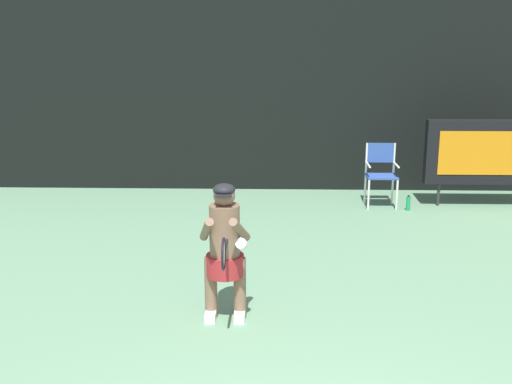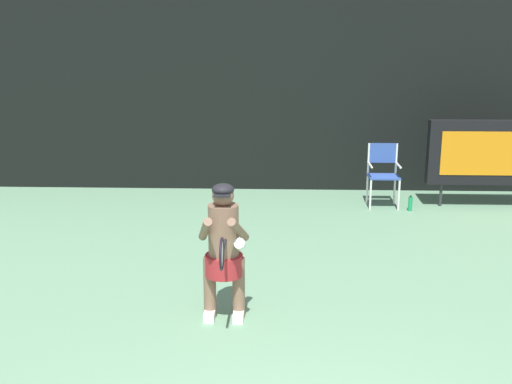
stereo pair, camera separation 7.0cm
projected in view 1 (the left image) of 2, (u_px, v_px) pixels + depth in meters
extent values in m
cube|color=black|center=(285.00, 95.00, 11.45)|extent=(18.00, 0.12, 3.60)
cube|color=black|center=(490.00, 152.00, 10.43)|extent=(2.20, 0.20, 1.10)
cube|color=orange|center=(492.00, 153.00, 10.33)|extent=(1.80, 0.01, 0.75)
cylinder|color=#2D2D33|center=(438.00, 194.00, 10.64)|extent=(0.05, 0.05, 0.40)
cylinder|color=white|center=(369.00, 195.00, 10.37)|extent=(0.04, 0.04, 0.52)
cylinder|color=white|center=(397.00, 195.00, 10.36)|extent=(0.04, 0.04, 0.52)
cylinder|color=white|center=(365.00, 189.00, 10.76)|extent=(0.04, 0.04, 0.52)
cylinder|color=white|center=(392.00, 189.00, 10.75)|extent=(0.04, 0.04, 0.52)
cube|color=#304E9B|center=(382.00, 176.00, 10.49)|extent=(0.52, 0.44, 0.03)
cylinder|color=white|center=(366.00, 159.00, 10.63)|extent=(0.04, 0.04, 0.56)
cylinder|color=white|center=(394.00, 159.00, 10.62)|extent=(0.04, 0.04, 0.56)
cube|color=#304E9B|center=(381.00, 153.00, 10.60)|extent=(0.48, 0.02, 0.34)
cylinder|color=white|center=(368.00, 165.00, 10.45)|extent=(0.04, 0.44, 0.04)
cylinder|color=white|center=(396.00, 165.00, 10.44)|extent=(0.04, 0.44, 0.04)
cylinder|color=#1A9453|center=(408.00, 204.00, 10.35)|extent=(0.07, 0.07, 0.24)
cylinder|color=black|center=(409.00, 196.00, 10.32)|extent=(0.03, 0.03, 0.03)
cube|color=white|center=(211.00, 315.00, 6.36)|extent=(0.11, 0.26, 0.09)
cube|color=white|center=(240.00, 315.00, 6.35)|extent=(0.11, 0.26, 0.09)
cylinder|color=brown|center=(211.00, 287.00, 6.34)|extent=(0.13, 0.13, 0.65)
cylinder|color=brown|center=(240.00, 288.00, 6.33)|extent=(0.13, 0.13, 0.65)
cylinder|color=maroon|center=(225.00, 265.00, 6.27)|extent=(0.39, 0.39, 0.22)
cylinder|color=brown|center=(225.00, 232.00, 6.18)|extent=(0.31, 0.31, 0.56)
sphere|color=brown|center=(224.00, 195.00, 6.09)|extent=(0.22, 0.22, 0.22)
ellipsoid|color=black|center=(224.00, 190.00, 6.08)|extent=(0.22, 0.22, 0.12)
cube|color=black|center=(223.00, 195.00, 5.99)|extent=(0.17, 0.12, 0.02)
cylinder|color=brown|center=(206.00, 230.00, 6.01)|extent=(0.20, 0.49, 0.36)
cylinder|color=brown|center=(240.00, 230.00, 6.00)|extent=(0.20, 0.49, 0.36)
cylinder|color=white|center=(241.00, 244.00, 5.91)|extent=(0.13, 0.12, 0.12)
cylinder|color=black|center=(226.00, 243.00, 5.96)|extent=(0.03, 0.28, 0.03)
torus|color=black|center=(224.00, 254.00, 5.66)|extent=(0.02, 0.31, 0.31)
ellipsoid|color=silver|center=(224.00, 254.00, 5.66)|extent=(0.01, 0.26, 0.26)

